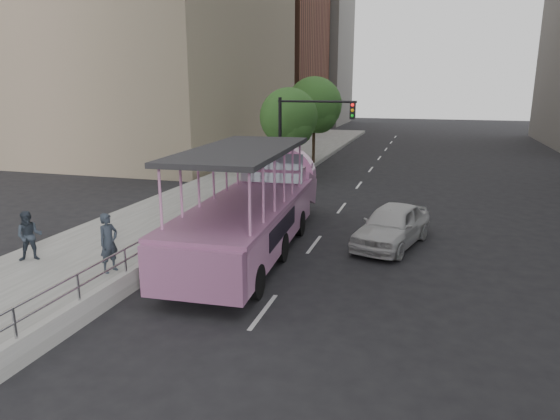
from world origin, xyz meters
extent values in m
plane|color=black|center=(0.00, 0.00, 0.00)|extent=(160.00, 160.00, 0.00)
cube|color=#A4A49F|center=(-5.75, 10.00, 0.15)|extent=(5.50, 80.00, 0.30)
cube|color=#ACADA7|center=(-3.12, 2.00, 0.48)|extent=(0.24, 30.00, 0.36)
cylinder|color=#B2B1B6|center=(-3.12, -6.00, 1.01)|extent=(0.07, 0.07, 0.70)
cylinder|color=#B2B1B6|center=(-3.12, -4.00, 1.01)|extent=(0.07, 0.07, 0.70)
cylinder|color=#B2B1B6|center=(-3.12, -2.00, 1.01)|extent=(0.07, 0.07, 0.70)
cylinder|color=#B2B1B6|center=(-3.12, 0.00, 1.01)|extent=(0.07, 0.07, 0.70)
cylinder|color=#B2B1B6|center=(-3.12, 2.00, 1.01)|extent=(0.07, 0.07, 0.70)
cylinder|color=#B2B1B6|center=(-3.12, 4.00, 1.01)|extent=(0.07, 0.07, 0.70)
cylinder|color=#B2B1B6|center=(-3.12, 6.00, 1.01)|extent=(0.07, 0.07, 0.70)
cylinder|color=#B2B1B6|center=(-3.12, 8.00, 1.01)|extent=(0.07, 0.07, 0.70)
cylinder|color=#B2B1B6|center=(-3.12, 10.00, 1.01)|extent=(0.07, 0.07, 0.70)
cylinder|color=#B2B1B6|center=(-3.12, 12.00, 1.01)|extent=(0.07, 0.07, 0.70)
cylinder|color=#B2B1B6|center=(-3.12, 2.00, 1.01)|extent=(0.06, 22.00, 0.06)
cylinder|color=#B2B1B6|center=(-3.12, 2.00, 1.34)|extent=(0.06, 22.00, 0.06)
cylinder|color=black|center=(-1.97, -1.39, 0.50)|extent=(0.45, 1.03, 1.00)
cylinder|color=black|center=(0.48, -1.25, 0.50)|extent=(0.45, 1.03, 1.00)
cylinder|color=black|center=(-2.15, 1.73, 0.50)|extent=(0.45, 1.03, 1.00)
cylinder|color=black|center=(0.30, 1.87, 0.50)|extent=(0.45, 1.03, 1.00)
cylinder|color=black|center=(-2.33, 4.84, 0.50)|extent=(0.45, 1.03, 1.00)
cylinder|color=black|center=(0.12, 4.99, 0.50)|extent=(0.45, 1.03, 1.00)
cube|color=#C57DAE|center=(-0.94, 2.02, 1.14)|extent=(3.32, 9.29, 1.39)
cube|color=#C57DAE|center=(-1.25, 7.37, 1.42)|extent=(2.87, 2.52, 1.74)
cylinder|color=#C57DAE|center=(-1.30, 8.31, 1.76)|extent=(2.66, 0.93, 2.62)
cube|color=#8B517A|center=(-0.66, -2.71, 1.14)|extent=(2.81, 0.55, 1.39)
cube|color=#8B517A|center=(-0.94, 2.02, 1.91)|extent=(3.47, 9.64, 0.13)
cube|color=#252527|center=(-0.91, 1.57, 3.78)|extent=(3.38, 7.52, 0.16)
cube|color=#9BA8B8|center=(-1.13, 5.42, 2.59)|extent=(2.57, 0.37, 1.17)
cube|color=#C57DAE|center=(-1.16, 5.92, 2.25)|extent=(2.52, 1.26, 0.56)
imported|color=silver|center=(3.78, 4.75, 0.78)|extent=(2.98, 4.87, 1.55)
imported|color=#242C35|center=(-4.16, -1.26, 1.21)|extent=(0.59, 0.75, 1.83)
imported|color=#242C35|center=(-7.22, -1.14, 1.12)|extent=(1.00, 0.95, 1.63)
cylinder|color=black|center=(-2.61, 7.20, 1.20)|extent=(0.08, 0.08, 2.40)
cube|color=navy|center=(-2.61, 7.20, 2.20)|extent=(0.09, 0.59, 0.86)
cube|color=silver|center=(-2.58, 7.20, 2.20)|extent=(0.06, 0.38, 0.53)
cylinder|color=black|center=(-2.90, 12.50, 2.60)|extent=(0.18, 0.18, 5.20)
cylinder|color=black|center=(-0.90, 12.50, 5.00)|extent=(4.20, 0.12, 0.12)
cube|color=black|center=(1.00, 12.50, 4.55)|extent=(0.28, 0.22, 0.85)
sphere|color=red|center=(1.00, 12.37, 4.85)|extent=(0.16, 0.16, 0.16)
cylinder|color=#322116|center=(-3.40, 16.00, 1.54)|extent=(0.22, 0.22, 3.08)
sphere|color=#2F5E25|center=(-3.40, 16.00, 3.96)|extent=(3.52, 3.52, 3.52)
sphere|color=#2F5E25|center=(-3.00, 15.70, 3.41)|extent=(2.42, 2.42, 2.42)
cylinder|color=#322116|center=(-3.20, 22.00, 1.74)|extent=(0.22, 0.22, 3.47)
sphere|color=#2F5E25|center=(-3.20, 22.00, 4.46)|extent=(3.97, 3.97, 3.97)
sphere|color=#2F5E25|center=(-2.80, 21.70, 3.84)|extent=(2.73, 2.73, 2.73)
cube|color=brown|center=(-18.00, 48.00, 13.00)|extent=(18.00, 16.00, 26.00)
cube|color=slate|center=(-16.00, 64.00, 10.00)|extent=(16.00, 14.00, 20.00)
camera|label=1|loc=(4.92, -13.50, 5.82)|focal=32.00mm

